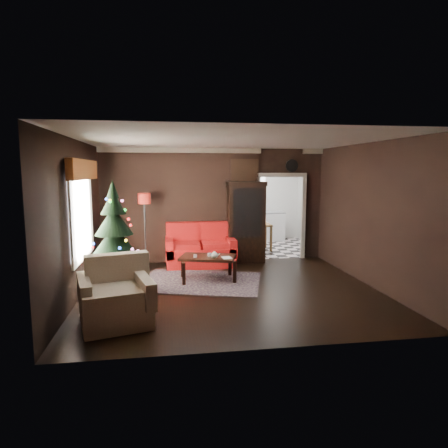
{
  "coord_description": "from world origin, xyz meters",
  "views": [
    {
      "loc": [
        -1.2,
        -7.07,
        2.24
      ],
      "look_at": [
        0.0,
        0.9,
        1.15
      ],
      "focal_mm": 31.3,
      "sensor_mm": 36.0,
      "label": 1
    }
  ],
  "objects": [
    {
      "name": "floor_lamp",
      "position": [
        -1.68,
        1.99,
        0.83
      ],
      "size": [
        0.35,
        0.35,
        1.83
      ],
      "primitive_type": null,
      "rotation": [
        0.0,
        0.0,
        0.15
      ],
      "color": "#242424",
      "rests_on": "ground"
    },
    {
      "name": "rug",
      "position": [
        -0.54,
        0.64,
        0.01
      ],
      "size": [
        2.8,
        2.35,
        0.01
      ],
      "primitive_type": "cube",
      "rotation": [
        0.0,
        0.0,
        -0.28
      ],
      "color": "#2D2127",
      "rests_on": "ground"
    },
    {
      "name": "armchair",
      "position": [
        -1.96,
        -1.36,
        0.46
      ],
      "size": [
        1.24,
        1.24,
        1.04
      ],
      "primitive_type": null,
      "rotation": [
        0.0,
        0.0,
        0.26
      ],
      "color": "tan",
      "rests_on": "ground"
    },
    {
      "name": "book",
      "position": [
        -0.1,
        0.48,
        0.63
      ],
      "size": [
        0.18,
        0.04,
        0.24
      ],
      "primitive_type": "imported",
      "rotation": [
        0.0,
        0.0,
        0.1
      ],
      "color": "#9C7E5C",
      "rests_on": "coffee_table"
    },
    {
      "name": "cup_a",
      "position": [
        -0.33,
        0.76,
        0.54
      ],
      "size": [
        0.09,
        0.09,
        0.06
      ],
      "primitive_type": "cylinder",
      "rotation": [
        0.0,
        0.0,
        -0.27
      ],
      "color": "white",
      "rests_on": "coffee_table"
    },
    {
      "name": "teapot",
      "position": [
        -0.26,
        0.48,
        0.58
      ],
      "size": [
        0.2,
        0.2,
        0.15
      ],
      "primitive_type": null,
      "rotation": [
        0.0,
        0.0,
        0.29
      ],
      "color": "white",
      "rests_on": "coffee_table"
    },
    {
      "name": "curio_cabinet",
      "position": [
        0.75,
        2.27,
        0.95
      ],
      "size": [
        0.9,
        0.45,
        1.9
      ],
      "primitive_type": null,
      "color": "black",
      "rests_on": "ground"
    },
    {
      "name": "ceiling",
      "position": [
        0.0,
        0.0,
        2.8
      ],
      "size": [
        5.5,
        5.5,
        0.0
      ],
      "primitive_type": "plane",
      "rotation": [
        3.14,
        0.0,
        0.0
      ],
      "color": "white",
      "rests_on": "ground"
    },
    {
      "name": "kitchen_counter",
      "position": [
        1.7,
        5.2,
        0.45
      ],
      "size": [
        1.8,
        0.6,
        0.9
      ],
      "primitive_type": "cube",
      "color": "white",
      "rests_on": "ground"
    },
    {
      "name": "left_window",
      "position": [
        -2.71,
        0.2,
        1.45
      ],
      "size": [
        0.05,
        1.6,
        1.4
      ],
      "primitive_type": "cube",
      "color": "white",
      "rests_on": "wall_left"
    },
    {
      "name": "wall_left",
      "position": [
        -2.75,
        0.0,
        1.4
      ],
      "size": [
        0.0,
        5.5,
        5.5
      ],
      "primitive_type": "plane",
      "rotation": [
        1.57,
        0.0,
        1.57
      ],
      "color": "black",
      "rests_on": "ground"
    },
    {
      "name": "floor",
      "position": [
        0.0,
        0.0,
        0.0
      ],
      "size": [
        5.5,
        5.5,
        0.0
      ],
      "primitive_type": "plane",
      "color": "black",
      "rests_on": "ground"
    },
    {
      "name": "wall_right",
      "position": [
        2.75,
        0.0,
        1.4
      ],
      "size": [
        0.0,
        5.5,
        5.5
      ],
      "primitive_type": "plane",
      "rotation": [
        1.57,
        0.0,
        -1.57
      ],
      "color": "black",
      "rests_on": "ground"
    },
    {
      "name": "wall_back",
      "position": [
        0.0,
        2.5,
        1.4
      ],
      "size": [
        5.5,
        0.0,
        5.5
      ],
      "primitive_type": "plane",
      "rotation": [
        1.57,
        0.0,
        0.0
      ],
      "color": "black",
      "rests_on": "ground"
    },
    {
      "name": "cup_b",
      "position": [
        -0.62,
        0.68,
        0.54
      ],
      "size": [
        0.08,
        0.08,
        0.06
      ],
      "primitive_type": "cylinder",
      "rotation": [
        0.0,
        0.0,
        0.16
      ],
      "color": "white",
      "rests_on": "coffee_table"
    },
    {
      "name": "kitchen_table",
      "position": [
        1.4,
        3.7,
        0.38
      ],
      "size": [
        0.7,
        0.7,
        0.75
      ],
      "primitive_type": null,
      "color": "brown",
      "rests_on": "ground"
    },
    {
      "name": "doorway",
      "position": [
        1.7,
        2.5,
        1.05
      ],
      "size": [
        1.1,
        0.1,
        2.1
      ],
      "primitive_type": null,
      "color": "beige",
      "rests_on": "ground"
    },
    {
      "name": "kitchen_window",
      "position": [
        1.7,
        5.45,
        1.7
      ],
      "size": [
        0.7,
        0.06,
        0.7
      ],
      "primitive_type": "cube",
      "color": "white",
      "rests_on": "ground"
    },
    {
      "name": "loveseat",
      "position": [
        -0.4,
        2.05,
        0.5
      ],
      "size": [
        1.7,
        0.9,
        1.0
      ],
      "primitive_type": null,
      "color": "maroon",
      "rests_on": "ground"
    },
    {
      "name": "painting",
      "position": [
        0.75,
        2.46,
        2.25
      ],
      "size": [
        0.62,
        0.05,
        0.52
      ],
      "primitive_type": "cube",
      "color": "#AB774F",
      "rests_on": "wall_back"
    },
    {
      "name": "wall_clock",
      "position": [
        1.95,
        2.45,
        2.38
      ],
      "size": [
        0.32,
        0.32,
        0.06
      ],
      "primitive_type": "cylinder",
      "color": "white",
      "rests_on": "wall_back"
    },
    {
      "name": "valance",
      "position": [
        -2.63,
        0.2,
        2.27
      ],
      "size": [
        0.12,
        2.1,
        0.35
      ],
      "primitive_type": "cube",
      "color": "#A45729",
      "rests_on": "wall_left"
    },
    {
      "name": "coffee_table",
      "position": [
        -0.36,
        0.75,
        0.26
      ],
      "size": [
        1.25,
        0.95,
        0.5
      ],
      "primitive_type": null,
      "rotation": [
        0.0,
        0.0,
        -0.29
      ],
      "color": "black",
      "rests_on": "rug"
    },
    {
      "name": "kitchen_floor",
      "position": [
        1.7,
        4.0,
        0.0
      ],
      "size": [
        3.0,
        3.0,
        0.0
      ],
      "primitive_type": "plane",
      "color": "silver",
      "rests_on": "ground"
    },
    {
      "name": "wall_front",
      "position": [
        0.0,
        -2.5,
        1.4
      ],
      "size": [
        5.5,
        0.0,
        5.5
      ],
      "primitive_type": "plane",
      "rotation": [
        -1.57,
        0.0,
        0.0
      ],
      "color": "black",
      "rests_on": "ground"
    },
    {
      "name": "christmas_tree",
      "position": [
        -2.12,
        0.02,
        1.05
      ],
      "size": [
        1.31,
        1.31,
        1.95
      ],
      "primitive_type": null,
      "rotation": [
        0.0,
        0.0,
        0.35
      ],
      "color": "black",
      "rests_on": "ground"
    }
  ]
}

